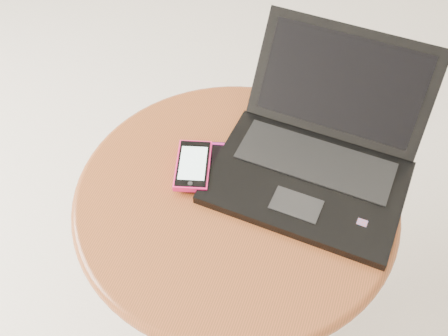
% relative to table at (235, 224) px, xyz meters
% --- Properties ---
extents(table, '(0.60, 0.60, 0.47)m').
position_rel_table_xyz_m(table, '(0.00, 0.00, 0.00)').
color(table, '#5F2A19').
rests_on(table, ground).
extents(laptop, '(0.37, 0.38, 0.20)m').
position_rel_table_xyz_m(laptop, '(0.12, 0.11, 0.14)').
color(laptop, black).
rests_on(laptop, table).
extents(phone_black, '(0.08, 0.12, 0.01)m').
position_rel_table_xyz_m(phone_black, '(-0.06, 0.05, 0.11)').
color(phone_black, black).
rests_on(phone_black, table).
extents(phone_pink, '(0.09, 0.13, 0.01)m').
position_rel_table_xyz_m(phone_pink, '(-0.09, 0.02, 0.12)').
color(phone_pink, '#E4175F').
rests_on(phone_pink, phone_black).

